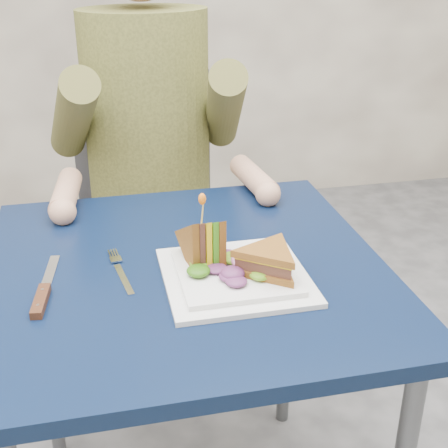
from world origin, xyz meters
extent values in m
cube|color=black|center=(0.00, 0.00, 0.71)|extent=(0.75, 0.75, 0.03)
cylinder|color=#595B5E|center=(-0.32, 0.32, 0.35)|extent=(0.04, 0.04, 0.70)
cylinder|color=#595B5E|center=(0.32, 0.32, 0.35)|extent=(0.04, 0.04, 0.70)
cube|color=#47474C|center=(0.00, 0.66, 0.45)|extent=(0.42, 0.40, 0.04)
cube|color=#47474C|center=(0.00, 0.84, 0.70)|extent=(0.42, 0.03, 0.46)
cylinder|color=#47474C|center=(-0.18, 0.49, 0.21)|extent=(0.02, 0.02, 0.43)
cylinder|color=#47474C|center=(0.18, 0.49, 0.21)|extent=(0.02, 0.02, 0.43)
cylinder|color=#47474C|center=(-0.18, 0.83, 0.21)|extent=(0.02, 0.02, 0.43)
cylinder|color=#47474C|center=(0.18, 0.83, 0.21)|extent=(0.02, 0.02, 0.43)
cylinder|color=brown|center=(0.00, 0.64, 0.87)|extent=(0.34, 0.34, 0.52)
cylinder|color=brown|center=(-0.20, 0.55, 0.89)|extent=(0.15, 0.39, 0.31)
cylinder|color=tan|center=(-0.23, 0.35, 0.76)|extent=(0.08, 0.20, 0.06)
sphere|color=tan|center=(-0.23, 0.25, 0.76)|extent=(0.06, 0.06, 0.06)
cylinder|color=brown|center=(0.20, 0.55, 0.89)|extent=(0.15, 0.39, 0.31)
cylinder|color=tan|center=(0.23, 0.35, 0.76)|extent=(0.08, 0.20, 0.06)
sphere|color=tan|center=(0.23, 0.25, 0.76)|extent=(0.06, 0.06, 0.06)
cube|color=white|center=(0.08, -0.07, 0.73)|extent=(0.26, 0.26, 0.01)
cube|color=white|center=(0.08, -0.07, 0.74)|extent=(0.21, 0.21, 0.01)
cube|color=silver|center=(-0.12, -0.03, 0.73)|extent=(0.03, 0.12, 0.00)
cube|color=silver|center=(-0.13, 0.05, 0.73)|extent=(0.02, 0.02, 0.00)
cube|color=silver|center=(-0.14, 0.07, 0.73)|extent=(0.01, 0.03, 0.00)
cube|color=silver|center=(-0.14, 0.07, 0.73)|extent=(0.01, 0.03, 0.00)
cube|color=silver|center=(-0.13, 0.07, 0.73)|extent=(0.01, 0.03, 0.00)
cube|color=silver|center=(-0.13, 0.07, 0.73)|extent=(0.01, 0.03, 0.00)
cube|color=silver|center=(-0.26, 0.02, 0.73)|extent=(0.04, 0.14, 0.00)
cube|color=black|center=(-0.27, -0.08, 0.74)|extent=(0.03, 0.10, 0.01)
cylinder|color=silver|center=(-0.26, -0.06, 0.74)|extent=(0.01, 0.01, 0.00)
cylinder|color=silver|center=(-0.27, -0.11, 0.74)|extent=(0.01, 0.01, 0.00)
cylinder|color=tan|center=(0.03, -0.03, 0.85)|extent=(0.01, 0.01, 0.06)
ellipsoid|color=orange|center=(0.03, -0.03, 0.88)|extent=(0.01, 0.01, 0.02)
torus|color=#9E4C7A|center=(0.09, -0.07, 0.77)|extent=(0.04, 0.04, 0.02)
camera|label=1|loc=(-0.16, -1.03, 1.31)|focal=50.00mm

